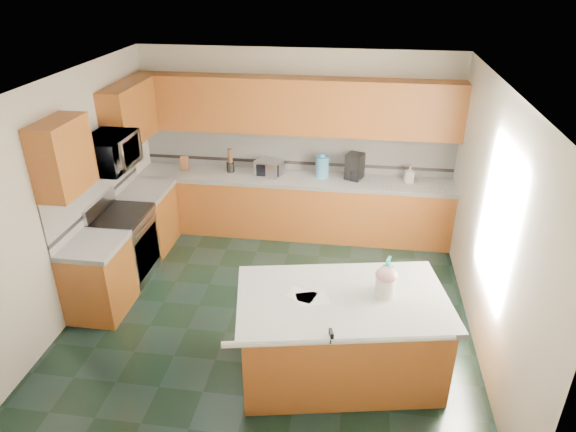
# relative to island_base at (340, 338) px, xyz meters

# --- Properties ---
(floor) EXTENTS (4.60, 4.60, 0.00)m
(floor) POSITION_rel_island_base_xyz_m (-0.85, 0.87, -0.43)
(floor) COLOR black
(floor) RESTS_ON ground
(ceiling) EXTENTS (4.60, 4.60, 0.00)m
(ceiling) POSITION_rel_island_base_xyz_m (-0.85, 0.87, 2.27)
(ceiling) COLOR white
(ceiling) RESTS_ON ground
(wall_back) EXTENTS (4.60, 0.04, 2.70)m
(wall_back) POSITION_rel_island_base_xyz_m (-0.85, 3.19, 0.92)
(wall_back) COLOR beige
(wall_back) RESTS_ON ground
(wall_front) EXTENTS (4.60, 0.04, 2.70)m
(wall_front) POSITION_rel_island_base_xyz_m (-0.85, -1.45, 0.92)
(wall_front) COLOR beige
(wall_front) RESTS_ON ground
(wall_left) EXTENTS (0.04, 4.60, 2.70)m
(wall_left) POSITION_rel_island_base_xyz_m (-3.17, 0.87, 0.92)
(wall_left) COLOR beige
(wall_left) RESTS_ON ground
(wall_right) EXTENTS (0.04, 4.60, 2.70)m
(wall_right) POSITION_rel_island_base_xyz_m (1.47, 0.87, 0.92)
(wall_right) COLOR beige
(wall_right) RESTS_ON ground
(back_base_cab) EXTENTS (4.60, 0.60, 0.86)m
(back_base_cab) POSITION_rel_island_base_xyz_m (-0.85, 2.87, 0.00)
(back_base_cab) COLOR #5F3410
(back_base_cab) RESTS_ON ground
(back_countertop) EXTENTS (4.60, 0.64, 0.06)m
(back_countertop) POSITION_rel_island_base_xyz_m (-0.85, 2.87, 0.46)
(back_countertop) COLOR white
(back_countertop) RESTS_ON back_base_cab
(back_upper_cab) EXTENTS (4.60, 0.33, 0.78)m
(back_upper_cab) POSITION_rel_island_base_xyz_m (-0.85, 3.01, 1.51)
(back_upper_cab) COLOR #5F3410
(back_upper_cab) RESTS_ON wall_back
(back_backsplash) EXTENTS (4.60, 0.02, 0.63)m
(back_backsplash) POSITION_rel_island_base_xyz_m (-0.85, 3.16, 0.81)
(back_backsplash) COLOR silver
(back_backsplash) RESTS_ON back_countertop
(back_accent_band) EXTENTS (4.60, 0.01, 0.05)m
(back_accent_band) POSITION_rel_island_base_xyz_m (-0.85, 3.15, 0.61)
(back_accent_band) COLOR black
(back_accent_band) RESTS_ON back_countertop
(left_base_cab_rear) EXTENTS (0.60, 0.82, 0.86)m
(left_base_cab_rear) POSITION_rel_island_base_xyz_m (-2.85, 2.16, 0.00)
(left_base_cab_rear) COLOR #5F3410
(left_base_cab_rear) RESTS_ON ground
(left_counter_rear) EXTENTS (0.64, 0.82, 0.06)m
(left_counter_rear) POSITION_rel_island_base_xyz_m (-2.85, 2.16, 0.46)
(left_counter_rear) COLOR white
(left_counter_rear) RESTS_ON left_base_cab_rear
(left_base_cab_front) EXTENTS (0.60, 0.72, 0.86)m
(left_base_cab_front) POSITION_rel_island_base_xyz_m (-2.85, 0.63, 0.00)
(left_base_cab_front) COLOR #5F3410
(left_base_cab_front) RESTS_ON ground
(left_counter_front) EXTENTS (0.64, 0.72, 0.06)m
(left_counter_front) POSITION_rel_island_base_xyz_m (-2.85, 0.63, 0.46)
(left_counter_front) COLOR white
(left_counter_front) RESTS_ON left_base_cab_front
(left_backsplash) EXTENTS (0.02, 2.30, 0.63)m
(left_backsplash) POSITION_rel_island_base_xyz_m (-3.14, 1.42, 0.81)
(left_backsplash) COLOR silver
(left_backsplash) RESTS_ON wall_left
(left_accent_band) EXTENTS (0.01, 2.30, 0.05)m
(left_accent_band) POSITION_rel_island_base_xyz_m (-3.13, 1.42, 0.61)
(left_accent_band) COLOR black
(left_accent_band) RESTS_ON wall_left
(left_upper_cab_rear) EXTENTS (0.33, 1.09, 0.78)m
(left_upper_cab_rear) POSITION_rel_island_base_xyz_m (-2.98, 2.30, 1.51)
(left_upper_cab_rear) COLOR #5F3410
(left_upper_cab_rear) RESTS_ON wall_left
(left_upper_cab_front) EXTENTS (0.33, 0.72, 0.78)m
(left_upper_cab_front) POSITION_rel_island_base_xyz_m (-2.98, 0.63, 1.51)
(left_upper_cab_front) COLOR #5F3410
(left_upper_cab_front) RESTS_ON wall_left
(range_body) EXTENTS (0.60, 0.76, 0.88)m
(range_body) POSITION_rel_island_base_xyz_m (-2.85, 1.37, 0.01)
(range_body) COLOR #B7B7BC
(range_body) RESTS_ON ground
(range_oven_door) EXTENTS (0.02, 0.68, 0.55)m
(range_oven_door) POSITION_rel_island_base_xyz_m (-2.56, 1.37, -0.03)
(range_oven_door) COLOR black
(range_oven_door) RESTS_ON range_body
(range_cooktop) EXTENTS (0.62, 0.78, 0.04)m
(range_cooktop) POSITION_rel_island_base_xyz_m (-2.85, 1.37, 0.47)
(range_cooktop) COLOR black
(range_cooktop) RESTS_ON range_body
(range_handle) EXTENTS (0.02, 0.66, 0.02)m
(range_handle) POSITION_rel_island_base_xyz_m (-2.53, 1.37, 0.35)
(range_handle) COLOR #B7B7BC
(range_handle) RESTS_ON range_body
(range_backguard) EXTENTS (0.06, 0.76, 0.18)m
(range_backguard) POSITION_rel_island_base_xyz_m (-3.11, 1.37, 0.59)
(range_backguard) COLOR #B7B7BC
(range_backguard) RESTS_ON range_body
(microwave) EXTENTS (0.50, 0.73, 0.41)m
(microwave) POSITION_rel_island_base_xyz_m (-2.85, 1.37, 1.30)
(microwave) COLOR #B7B7BC
(microwave) RESTS_ON wall_left
(island_base) EXTENTS (2.07, 1.42, 0.86)m
(island_base) POSITION_rel_island_base_xyz_m (0.00, 0.00, 0.00)
(island_base) COLOR #5F3410
(island_base) RESTS_ON ground
(island_top) EXTENTS (2.18, 1.54, 0.06)m
(island_top) POSITION_rel_island_base_xyz_m (0.00, 0.00, 0.46)
(island_top) COLOR white
(island_top) RESTS_ON island_base
(island_bullnose) EXTENTS (1.97, 0.44, 0.06)m
(island_bullnose) POSITION_rel_island_base_xyz_m (0.00, -0.59, 0.46)
(island_bullnose) COLOR white
(island_bullnose) RESTS_ON island_base
(treat_jar) EXTENTS (0.21, 0.21, 0.20)m
(treat_jar) POSITION_rel_island_base_xyz_m (0.39, 0.09, 0.59)
(treat_jar) COLOR white
(treat_jar) RESTS_ON island_top
(treat_jar_lid) EXTENTS (0.21, 0.21, 0.13)m
(treat_jar_lid) POSITION_rel_island_base_xyz_m (0.39, 0.09, 0.72)
(treat_jar_lid) COLOR #D39096
(treat_jar_lid) RESTS_ON treat_jar
(treat_jar_knob) EXTENTS (0.07, 0.02, 0.02)m
(treat_jar_knob) POSITION_rel_island_base_xyz_m (0.39, 0.09, 0.76)
(treat_jar_knob) COLOR tan
(treat_jar_knob) RESTS_ON treat_jar_lid
(treat_jar_knob_end_l) EXTENTS (0.04, 0.04, 0.04)m
(treat_jar_knob_end_l) POSITION_rel_island_base_xyz_m (0.36, 0.09, 0.76)
(treat_jar_knob_end_l) COLOR tan
(treat_jar_knob_end_l) RESTS_ON treat_jar_lid
(treat_jar_knob_end_r) EXTENTS (0.04, 0.04, 0.04)m
(treat_jar_knob_end_r) POSITION_rel_island_base_xyz_m (0.43, 0.09, 0.76)
(treat_jar_knob_end_r) COLOR tan
(treat_jar_knob_end_r) RESTS_ON treat_jar_lid
(soap_bottle_island) EXTENTS (0.18, 0.18, 0.37)m
(soap_bottle_island) POSITION_rel_island_base_xyz_m (0.41, 0.18, 0.67)
(soap_bottle_island) COLOR teal
(soap_bottle_island) RESTS_ON island_top
(paper_sheet_a) EXTENTS (0.35, 0.31, 0.00)m
(paper_sheet_a) POSITION_rel_island_base_xyz_m (-0.28, -0.06, 0.49)
(paper_sheet_a) COLOR white
(paper_sheet_a) RESTS_ON island_top
(paper_sheet_b) EXTENTS (0.32, 0.27, 0.00)m
(paper_sheet_b) POSITION_rel_island_base_xyz_m (-0.39, -0.02, 0.49)
(paper_sheet_b) COLOR white
(paper_sheet_b) RESTS_ON island_top
(clamp_body) EXTENTS (0.05, 0.09, 0.08)m
(clamp_body) POSITION_rel_island_base_xyz_m (-0.07, -0.57, 0.50)
(clamp_body) COLOR black
(clamp_body) RESTS_ON island_top
(clamp_handle) EXTENTS (0.01, 0.06, 0.01)m
(clamp_handle) POSITION_rel_island_base_xyz_m (-0.07, -0.63, 0.48)
(clamp_handle) COLOR black
(clamp_handle) RESTS_ON island_top
(knife_block) EXTENTS (0.15, 0.18, 0.23)m
(knife_block) POSITION_rel_island_base_xyz_m (-2.51, 2.92, 0.60)
(knife_block) COLOR #472814
(knife_block) RESTS_ON back_countertop
(utensil_crock) EXTENTS (0.12, 0.12, 0.14)m
(utensil_crock) POSITION_rel_island_base_xyz_m (-1.81, 2.95, 0.56)
(utensil_crock) COLOR black
(utensil_crock) RESTS_ON back_countertop
(utensil_bundle) EXTENTS (0.07, 0.07, 0.21)m
(utensil_bundle) POSITION_rel_island_base_xyz_m (-1.81, 2.95, 0.74)
(utensil_bundle) COLOR #472814
(utensil_bundle) RESTS_ON utensil_crock
(toaster_oven) EXTENTS (0.44, 0.38, 0.21)m
(toaster_oven) POSITION_rel_island_base_xyz_m (-1.23, 2.92, 0.60)
(toaster_oven) COLOR #B7B7BC
(toaster_oven) RESTS_ON back_countertop
(toaster_oven_door) EXTENTS (0.33, 0.01, 0.17)m
(toaster_oven_door) POSITION_rel_island_base_xyz_m (-1.23, 2.80, 0.60)
(toaster_oven_door) COLOR black
(toaster_oven_door) RESTS_ON toaster_oven
(paper_towel) EXTENTS (0.11, 0.11, 0.25)m
(paper_towel) POSITION_rel_island_base_xyz_m (-0.42, 2.97, 0.62)
(paper_towel) COLOR white
(paper_towel) RESTS_ON back_countertop
(paper_towel_base) EXTENTS (0.17, 0.17, 0.01)m
(paper_towel_base) POSITION_rel_island_base_xyz_m (-0.42, 2.97, 0.50)
(paper_towel_base) COLOR #B7B7BC
(paper_towel_base) RESTS_ON back_countertop
(water_jug) EXTENTS (0.19, 0.19, 0.32)m
(water_jug) POSITION_rel_island_base_xyz_m (-0.44, 2.93, 0.65)
(water_jug) COLOR #4A92B8
(water_jug) RESTS_ON back_countertop
(water_jug_neck) EXTENTS (0.09, 0.09, 0.05)m
(water_jug_neck) POSITION_rel_island_base_xyz_m (-0.44, 2.93, 0.83)
(water_jug_neck) COLOR #4A92B8
(water_jug_neck) RESTS_ON water_jug
(coffee_maker) EXTENTS (0.29, 0.31, 0.37)m
(coffee_maker) POSITION_rel_island_base_xyz_m (0.03, 2.95, 0.68)
(coffee_maker) COLOR black
(coffee_maker) RESTS_ON back_countertop
(coffee_carafe) EXTENTS (0.15, 0.15, 0.15)m
(coffee_carafe) POSITION_rel_island_base_xyz_m (0.03, 2.90, 0.57)
(coffee_carafe) COLOR black
(coffee_carafe) RESTS_ON back_countertop
(soap_bottle_back) EXTENTS (0.13, 0.13, 0.25)m
(soap_bottle_back) POSITION_rel_island_base_xyz_m (0.80, 2.92, 0.62)
(soap_bottle_back) COLOR white
(soap_bottle_back) RESTS_ON back_countertop
(soap_back_cap) EXTENTS (0.02, 0.02, 0.03)m
(soap_back_cap) POSITION_rel_island_base_xyz_m (0.80, 2.92, 0.76)
(soap_back_cap) COLOR red
(soap_back_cap) RESTS_ON soap_bottle_back
(window_light_proxy) EXTENTS (0.02, 1.40, 1.10)m
(window_light_proxy) POSITION_rel_island_base_xyz_m (1.44, 0.67, 1.07)
(window_light_proxy) COLOR white
(window_light_proxy) RESTS_ON wall_right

